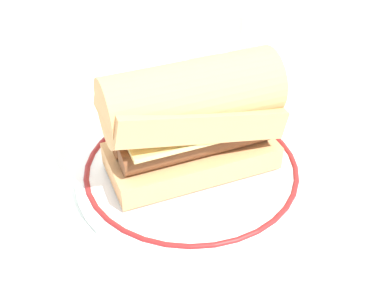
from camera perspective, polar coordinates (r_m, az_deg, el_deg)
name	(u,v)px	position (r m, az deg, el deg)	size (l,w,h in m)	color
ground_plane	(169,181)	(0.55, -2.56, -4.21)	(1.50, 1.50, 0.00)	white
plate	(192,171)	(0.55, 0.00, -3.06)	(0.25, 0.25, 0.01)	white
sausage_sandwich	(192,117)	(0.51, 0.00, 3.02)	(0.18, 0.08, 0.12)	tan
drinking_glass	(251,49)	(0.72, 6.71, 10.56)	(0.06, 0.06, 0.10)	silver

